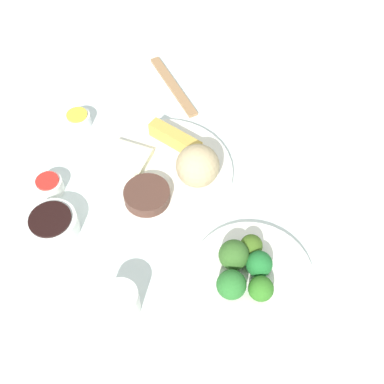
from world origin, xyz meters
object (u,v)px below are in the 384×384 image
teacup (121,301)px  sauce_ramekin_sweet_and_sour (49,186)px  main_plate (162,173)px  sauce_ramekin_hot_mustard (78,120)px  broccoli_plate (252,277)px  soy_sauce_bowl (53,225)px  chopsticks_pair (173,86)px

teacup → sauce_ramekin_sweet_and_sour: bearing=-122.0°
main_plate → teacup: (0.27, 0.06, 0.02)m
sauce_ramekin_hot_mustard → teacup: (0.32, 0.28, 0.01)m
broccoli_plate → soy_sauce_bowl: bearing=-81.0°
main_plate → broccoli_plate: bearing=60.0°
soy_sauce_bowl → sauce_ramekin_sweet_and_sour: (-0.07, -0.06, -0.00)m
broccoli_plate → chopsticks_pair: (-0.37, -0.32, -0.00)m
sauce_ramekin_hot_mustard → sauce_ramekin_sweet_and_sour: same height
main_plate → sauce_ramekin_hot_mustard: size_ratio=5.17×
broccoli_plate → soy_sauce_bowl: (0.06, -0.35, 0.01)m
sauce_ramekin_hot_mustard → chopsticks_pair: 0.23m
main_plate → sauce_ramekin_hot_mustard: 0.23m
soy_sauce_bowl → chopsticks_pair: 0.43m
broccoli_plate → sauce_ramekin_hot_mustard: sauce_ramekin_hot_mustard is taller
soy_sauce_bowl → sauce_ramekin_hot_mustard: bearing=-157.6°
main_plate → chopsticks_pair: size_ratio=1.32×
broccoli_plate → chopsticks_pair: 0.49m
broccoli_plate → sauce_ramekin_hot_mustard: bearing=-112.1°
sauce_ramekin_sweet_and_sour → teacup: bearing=58.0°
sauce_ramekin_hot_mustard → chopsticks_pair: (-0.18, 0.13, -0.01)m
soy_sauce_bowl → chopsticks_pair: soy_sauce_bowl is taller
broccoli_plate → main_plate: bearing=-120.0°
soy_sauce_bowl → sauce_ramekin_hot_mustard: 0.26m
broccoli_plate → sauce_ramekin_sweet_and_sour: 0.41m
main_plate → sauce_ramekin_hot_mustard: (-0.05, -0.22, 0.01)m
sauce_ramekin_hot_mustard → chopsticks_pair: size_ratio=0.26×
main_plate → sauce_ramekin_sweet_and_sour: (0.12, -0.18, 0.01)m
broccoli_plate → chopsticks_pair: bearing=-138.9°
main_plate → chopsticks_pair: bearing=-159.2°
main_plate → sauce_ramekin_sweet_and_sour: sauce_ramekin_sweet_and_sour is taller
soy_sauce_bowl → broccoli_plate: bearing=99.0°
main_plate → soy_sauce_bowl: soy_sauce_bowl is taller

